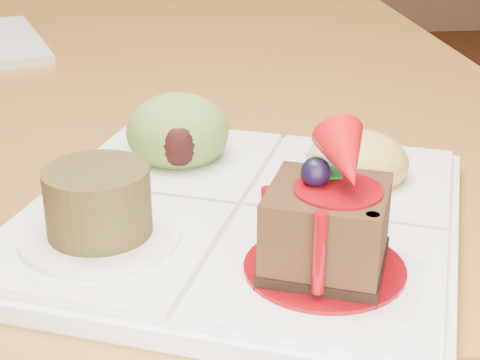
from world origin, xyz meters
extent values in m
cube|color=brown|center=(0.00, 0.00, 0.73)|extent=(1.00, 1.80, 0.04)
cylinder|color=brown|center=(0.44, 0.84, 0.35)|extent=(0.06, 0.06, 0.71)
cylinder|color=black|center=(0.51, -0.12, 0.24)|extent=(0.04, 0.04, 0.48)
cube|color=silver|center=(0.18, -0.75, 0.76)|extent=(0.36, 0.36, 0.01)
cube|color=silver|center=(0.21, -0.84, 0.77)|extent=(0.17, 0.17, 0.01)
cube|color=silver|center=(0.09, -0.79, 0.77)|extent=(0.17, 0.17, 0.01)
cube|color=silver|center=(0.14, -0.66, 0.77)|extent=(0.17, 0.17, 0.01)
cube|color=silver|center=(0.26, -0.71, 0.77)|extent=(0.17, 0.17, 0.01)
cylinder|color=#71040A|center=(0.21, -0.84, 0.77)|extent=(0.09, 0.09, 0.00)
cube|color=black|center=(0.21, -0.84, 0.77)|extent=(0.08, 0.08, 0.01)
cube|color=#321C0D|center=(0.21, -0.84, 0.80)|extent=(0.08, 0.08, 0.04)
cylinder|color=#71040A|center=(0.21, -0.84, 0.82)|extent=(0.05, 0.05, 0.00)
sphere|color=black|center=(0.21, -0.83, 0.83)|extent=(0.02, 0.02, 0.02)
cone|color=#A10A0E|center=(0.22, -0.84, 0.84)|extent=(0.03, 0.05, 0.04)
cube|color=#134C17|center=(0.22, -0.83, 0.82)|extent=(0.01, 0.02, 0.01)
cube|color=#134C17|center=(0.21, -0.82, 0.82)|extent=(0.02, 0.02, 0.01)
cylinder|color=#71040A|center=(0.20, -0.87, 0.80)|extent=(0.01, 0.01, 0.05)
cylinder|color=#71040A|center=(0.23, -0.87, 0.80)|extent=(0.01, 0.01, 0.04)
cylinder|color=#71040A|center=(0.18, -0.83, 0.80)|extent=(0.01, 0.01, 0.04)
cylinder|color=silver|center=(0.09, -0.79, 0.77)|extent=(0.10, 0.10, 0.00)
cylinder|color=#482914|center=(0.09, -0.79, 0.79)|extent=(0.06, 0.06, 0.04)
cylinder|color=#47240F|center=(0.09, -0.79, 0.81)|extent=(0.05, 0.05, 0.00)
ellipsoid|color=olive|center=(0.14, -0.66, 0.79)|extent=(0.08, 0.08, 0.06)
ellipsoid|color=black|center=(0.14, -0.69, 0.79)|extent=(0.04, 0.03, 0.03)
ellipsoid|color=gold|center=(0.26, -0.71, 0.78)|extent=(0.07, 0.07, 0.04)
cube|color=#E75810|center=(0.28, -0.71, 0.78)|extent=(0.02, 0.02, 0.01)
cube|color=#5F7F1B|center=(0.27, -0.70, 0.78)|extent=(0.02, 0.02, 0.02)
cube|color=#E75810|center=(0.25, -0.71, 0.78)|extent=(0.02, 0.02, 0.02)
cube|color=#5F7F1B|center=(0.26, -0.72, 0.78)|extent=(0.02, 0.02, 0.02)
cube|color=#E75810|center=(0.28, -0.73, 0.78)|extent=(0.02, 0.02, 0.02)
camera|label=1|loc=(0.13, -1.18, 0.98)|focal=55.00mm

